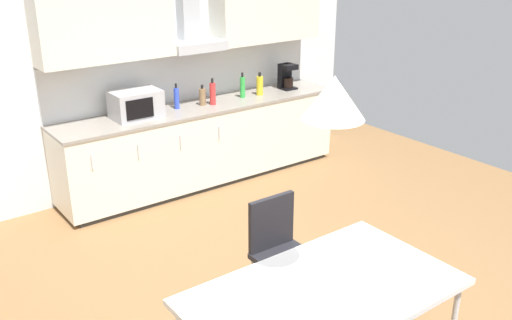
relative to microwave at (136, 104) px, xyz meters
name	(u,v)px	position (x,y,z in m)	size (l,w,h in m)	color
wall_back	(114,73)	(-0.05, 0.36, 0.26)	(6.17, 0.10, 2.58)	silver
kitchen_counter	(204,143)	(0.78, 0.00, -0.58)	(3.30, 0.65, 0.88)	#333333
backsplash_tile	(188,75)	(0.78, 0.30, 0.13)	(3.28, 0.02, 0.55)	silver
upper_wall_cabinets	(193,21)	(0.78, 0.15, 0.74)	(3.28, 0.40, 0.63)	silver
microwave	(136,104)	(0.00, 0.00, 0.00)	(0.48, 0.35, 0.28)	#ADADB2
coffee_maker	(286,76)	(1.98, 0.03, 0.01)	(0.18, 0.19, 0.30)	black
bottle_red	(213,93)	(0.88, -0.04, -0.02)	(0.07, 0.07, 0.29)	red
bottle_blue	(177,98)	(0.49, 0.05, -0.02)	(0.06, 0.06, 0.27)	blue
bottle_green	(243,87)	(1.32, 0.01, -0.02)	(0.06, 0.06, 0.29)	green
bottle_yellow	(260,85)	(1.54, -0.02, -0.03)	(0.08, 0.08, 0.26)	yellow
bottle_brown	(202,97)	(0.78, 0.00, -0.04)	(0.07, 0.07, 0.22)	brown
dining_table	(324,295)	(-0.40, -3.21, -0.32)	(1.55, 0.90, 0.75)	white
chair_far_right	(279,245)	(-0.05, -2.38, -0.49)	(0.41, 0.41, 0.87)	black
pendant_lamp	(334,98)	(-0.40, -3.21, 0.83)	(0.32, 0.32, 0.22)	silver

